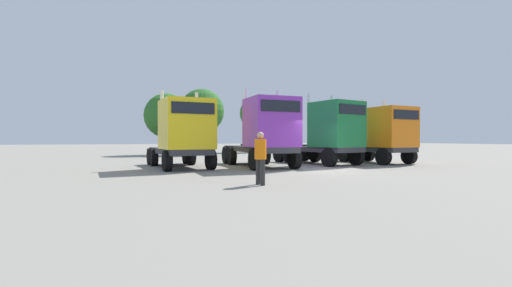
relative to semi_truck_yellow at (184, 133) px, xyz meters
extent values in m
plane|color=gray|center=(6.29, -3.69, -1.88)|extent=(200.00, 200.00, 0.00)
cube|color=#333338|center=(-0.09, 1.15, -0.97)|extent=(2.67, 6.14, 0.30)
cube|color=yellow|center=(0.04, -0.55, 0.43)|extent=(2.60, 2.76, 2.50)
cube|color=black|center=(0.15, -1.85, 1.16)|extent=(2.10, 0.21, 0.55)
cylinder|color=silver|center=(0.88, 0.96, 0.73)|extent=(0.19, 0.19, 3.10)
cylinder|color=silver|center=(-1.02, 0.81, 0.73)|extent=(0.19, 0.19, 3.10)
cylinder|color=#333338|center=(-0.20, 2.46, -0.76)|extent=(1.18, 1.18, 0.12)
cylinder|color=black|center=(1.19, -1.05, -1.37)|extent=(0.43, 1.03, 1.00)
cylinder|color=black|center=(-1.01, -1.22, -1.37)|extent=(0.43, 1.03, 1.00)
cylinder|color=black|center=(0.90, 2.62, -1.37)|extent=(0.43, 1.03, 1.00)
cylinder|color=black|center=(-1.30, 2.45, -1.37)|extent=(0.43, 1.03, 1.00)
cylinder|color=black|center=(0.81, 3.72, -1.37)|extent=(0.43, 1.03, 1.00)
cylinder|color=black|center=(-1.38, 3.54, -1.37)|extent=(0.43, 1.03, 1.00)
cube|color=#333338|center=(4.26, 0.21, -0.88)|extent=(2.30, 6.37, 0.30)
cube|color=purple|center=(4.23, -1.77, 0.55)|extent=(2.44, 2.42, 2.55)
cube|color=black|center=(4.22, -2.98, 1.30)|extent=(2.10, 0.07, 0.55)
cylinder|color=silver|center=(5.20, -0.44, 0.85)|extent=(0.18, 0.18, 3.15)
cylinder|color=silver|center=(3.30, -0.41, 0.85)|extent=(0.18, 0.18, 3.15)
cylinder|color=#333338|center=(4.29, 1.61, -0.67)|extent=(1.12, 1.12, 0.12)
cylinder|color=black|center=(5.33, -2.27, -1.33)|extent=(0.37, 1.10, 1.10)
cylinder|color=black|center=(3.13, -2.24, -1.33)|extent=(0.37, 1.10, 1.10)
cylinder|color=black|center=(5.39, 1.76, -1.33)|extent=(0.37, 1.10, 1.10)
cylinder|color=black|center=(3.19, 1.80, -1.33)|extent=(0.37, 1.10, 1.10)
cylinder|color=black|center=(5.41, 2.86, -1.33)|extent=(0.37, 1.10, 1.10)
cylinder|color=black|center=(3.21, 2.90, -1.33)|extent=(0.37, 1.10, 1.10)
cube|color=#333338|center=(8.48, 0.72, -0.94)|extent=(3.27, 6.25, 0.30)
cube|color=#197238|center=(8.80, -0.98, 0.54)|extent=(2.82, 2.87, 2.66)
cube|color=black|center=(9.04, -2.22, 1.35)|extent=(2.07, 0.43, 0.55)
cylinder|color=silver|center=(9.48, 0.55, 0.84)|extent=(0.21, 0.21, 3.26)
cylinder|color=silver|center=(7.61, 0.20, 0.84)|extent=(0.21, 0.21, 3.26)
cylinder|color=#333338|center=(8.23, 2.01, -0.73)|extent=(1.29, 1.29, 0.12)
cylinder|color=black|center=(9.98, -1.30, -1.36)|extent=(0.54, 1.08, 1.03)
cylinder|color=black|center=(7.82, -1.71, -1.36)|extent=(0.54, 1.08, 1.03)
cylinder|color=black|center=(9.30, 2.27, -1.36)|extent=(0.54, 1.08, 1.03)
cylinder|color=black|center=(7.14, 1.86, -1.36)|extent=(0.54, 1.08, 1.03)
cylinder|color=black|center=(9.10, 3.35, -1.36)|extent=(0.54, 1.08, 1.03)
cylinder|color=black|center=(6.94, 2.94, -1.36)|extent=(0.54, 1.08, 1.03)
cube|color=#333338|center=(12.39, 0.36, -0.97)|extent=(2.71, 5.91, 0.30)
cube|color=orange|center=(12.54, -1.29, 0.41)|extent=(2.61, 2.63, 2.47)
cube|color=black|center=(12.65, -2.52, 1.12)|extent=(2.10, 0.23, 0.55)
cylinder|color=silver|center=(13.36, 0.15, 0.71)|extent=(0.20, 0.20, 3.07)
cylinder|color=silver|center=(11.47, -0.02, 0.71)|extent=(0.20, 0.20, 3.07)
cylinder|color=#333338|center=(12.28, 1.61, -0.76)|extent=(1.19, 1.19, 0.12)
cylinder|color=black|center=(13.68, -1.71, -1.37)|extent=(0.44, 1.03, 1.00)
cylinder|color=black|center=(11.49, -1.90, -1.37)|extent=(0.44, 1.03, 1.00)
cylinder|color=black|center=(13.37, 1.72, -1.37)|extent=(0.44, 1.03, 1.00)
cylinder|color=black|center=(11.18, 1.52, -1.37)|extent=(0.44, 1.03, 1.00)
cylinder|color=black|center=(13.27, 2.82, -1.37)|extent=(0.44, 1.03, 1.00)
cylinder|color=black|center=(11.08, 2.62, -1.37)|extent=(0.44, 1.03, 1.00)
cylinder|color=#2B2B2B|center=(1.27, -7.30, -1.44)|extent=(0.19, 0.19, 0.87)
cylinder|color=#2B2B2B|center=(1.33, -7.58, -1.44)|extent=(0.19, 0.19, 0.87)
cylinder|color=orange|center=(1.30, -7.44, -0.66)|extent=(0.47, 0.47, 0.69)
sphere|color=tan|center=(1.30, -7.44, -0.20)|extent=(0.24, 0.24, 0.24)
cylinder|color=#4C3823|center=(1.19, 16.55, -0.82)|extent=(0.36, 0.36, 2.10)
sphere|color=#286023|center=(1.19, 16.55, 1.98)|extent=(4.39, 4.39, 4.39)
cylinder|color=#4C3823|center=(4.49, 15.68, -0.58)|extent=(0.36, 0.36, 2.60)
sphere|color=#286023|center=(4.49, 15.68, 2.47)|extent=(4.39, 4.39, 4.39)
cylinder|color=#4C3823|center=(12.02, 19.80, -0.40)|extent=(0.36, 0.36, 2.96)
sphere|color=#286023|center=(12.02, 19.80, 2.72)|extent=(4.10, 4.10, 4.10)
camera|label=1|loc=(-3.13, -18.26, -0.32)|focal=24.28mm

